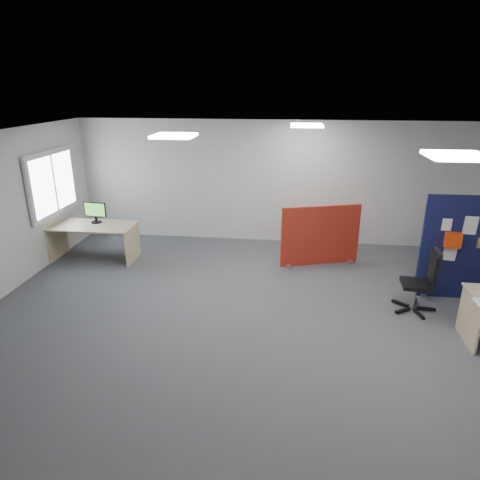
# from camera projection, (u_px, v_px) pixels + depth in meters

# --- Properties ---
(floor) EXTENTS (9.00, 9.00, 0.00)m
(floor) POSITION_uv_depth(u_px,v_px,m) (269.00, 317.00, 6.62)
(floor) COLOR #4B4E52
(floor) RESTS_ON ground
(ceiling) EXTENTS (9.00, 7.00, 0.02)m
(ceiling) POSITION_uv_depth(u_px,v_px,m) (273.00, 139.00, 5.70)
(ceiling) COLOR white
(ceiling) RESTS_ON wall_back
(wall_back) EXTENTS (9.00, 0.02, 2.70)m
(wall_back) POSITION_uv_depth(u_px,v_px,m) (280.00, 183.00, 9.43)
(wall_back) COLOR silver
(wall_back) RESTS_ON floor
(wall_front) EXTENTS (9.00, 0.02, 2.70)m
(wall_front) POSITION_uv_depth(u_px,v_px,m) (243.00, 403.00, 2.90)
(wall_front) COLOR silver
(wall_front) RESTS_ON floor
(window) EXTENTS (0.06, 1.70, 1.30)m
(window) POSITION_uv_depth(u_px,v_px,m) (53.00, 183.00, 8.47)
(window) COLOR white
(window) RESTS_ON wall_left
(ceiling_lights) EXTENTS (4.10, 4.10, 0.04)m
(ceiling_lights) POSITION_uv_depth(u_px,v_px,m) (298.00, 136.00, 6.30)
(ceiling_lights) COLOR white
(ceiling_lights) RESTS_ON ceiling
(red_divider) EXTENTS (1.54, 0.53, 1.20)m
(red_divider) POSITION_uv_depth(u_px,v_px,m) (320.00, 236.00, 8.39)
(red_divider) COLOR #A12614
(red_divider) RESTS_ON floor
(second_desk) EXTENTS (1.67, 0.83, 0.73)m
(second_desk) POSITION_uv_depth(u_px,v_px,m) (95.00, 233.00, 8.70)
(second_desk) COLOR tan
(second_desk) RESTS_ON floor
(monitor_second) EXTENTS (0.47, 0.21, 0.43)m
(monitor_second) POSITION_uv_depth(u_px,v_px,m) (95.00, 211.00, 8.67)
(monitor_second) COLOR black
(monitor_second) RESTS_ON second_desk
(office_chair) EXTENTS (0.66, 0.68, 1.02)m
(office_chair) POSITION_uv_depth(u_px,v_px,m) (424.00, 277.00, 6.61)
(office_chair) COLOR black
(office_chair) RESTS_ON floor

